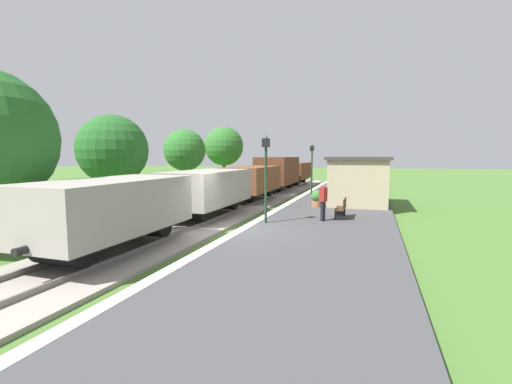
% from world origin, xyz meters
% --- Properties ---
extents(ground_plane, '(160.00, 160.00, 0.00)m').
position_xyz_m(ground_plane, '(0.00, 0.00, 0.00)').
color(ground_plane, '#47702D').
extents(platform_slab, '(6.00, 60.00, 0.25)m').
position_xyz_m(platform_slab, '(3.20, 0.00, 0.12)').
color(platform_slab, '#424244').
rests_on(platform_slab, ground).
extents(platform_edge_stripe, '(0.36, 60.00, 0.01)m').
position_xyz_m(platform_edge_stripe, '(0.40, 0.00, 0.25)').
color(platform_edge_stripe, silver).
rests_on(platform_edge_stripe, platform_slab).
extents(track_ballast, '(3.80, 60.00, 0.12)m').
position_xyz_m(track_ballast, '(-2.40, 0.00, 0.06)').
color(track_ballast, '#9E9389').
rests_on(track_ballast, ground).
extents(rail_near, '(0.07, 60.00, 0.14)m').
position_xyz_m(rail_near, '(-1.68, 0.00, 0.19)').
color(rail_near, slate).
rests_on(rail_near, track_ballast).
extents(rail_far, '(0.07, 60.00, 0.14)m').
position_xyz_m(rail_far, '(-3.12, 0.00, 0.19)').
color(rail_far, slate).
rests_on(rail_far, track_ballast).
extents(freight_train, '(2.50, 32.60, 2.72)m').
position_xyz_m(freight_train, '(-2.40, 9.76, 1.46)').
color(freight_train, gray).
rests_on(freight_train, rail_near).
extents(station_hut, '(3.50, 5.80, 2.78)m').
position_xyz_m(station_hut, '(4.40, 9.68, 1.65)').
color(station_hut, tan).
rests_on(station_hut, platform_slab).
extents(bench_near_hut, '(0.42, 1.50, 0.91)m').
position_xyz_m(bench_near_hut, '(3.88, 3.90, 0.72)').
color(bench_near_hut, '#422819').
rests_on(bench_near_hut, platform_slab).
extents(bench_down_platform, '(0.42, 1.50, 0.91)m').
position_xyz_m(bench_down_platform, '(3.88, 14.60, 0.72)').
color(bench_down_platform, '#422819').
rests_on(bench_down_platform, platform_slab).
extents(person_waiting, '(0.34, 0.43, 1.71)m').
position_xyz_m(person_waiting, '(3.15, 2.92, 1.18)').
color(person_waiting, black).
rests_on(person_waiting, platform_slab).
extents(potted_planter, '(0.64, 0.64, 0.92)m').
position_xyz_m(potted_planter, '(2.24, 7.11, 0.72)').
color(potted_planter, '#9E6642').
rests_on(potted_planter, platform_slab).
extents(lamp_post_near, '(0.28, 0.28, 3.70)m').
position_xyz_m(lamp_post_near, '(0.90, 1.69, 2.80)').
color(lamp_post_near, '#193823').
rests_on(lamp_post_near, platform_slab).
extents(lamp_post_far, '(0.28, 0.28, 3.70)m').
position_xyz_m(lamp_post_far, '(0.90, 13.34, 2.80)').
color(lamp_post_far, '#193823').
rests_on(lamp_post_far, platform_slab).
extents(tree_trackside_mid, '(3.77, 3.77, 5.30)m').
position_xyz_m(tree_trackside_mid, '(-8.26, 3.28, 3.41)').
color(tree_trackside_mid, '#4C3823').
rests_on(tree_trackside_mid, ground).
extents(tree_trackside_far, '(2.89, 2.89, 4.93)m').
position_xyz_m(tree_trackside_far, '(-7.32, 9.34, 3.46)').
color(tree_trackside_far, '#4C3823').
rests_on(tree_trackside_far, ground).
extents(tree_field_left, '(3.58, 3.58, 5.75)m').
position_xyz_m(tree_field_left, '(-7.94, 17.55, 3.95)').
color(tree_field_left, '#4C3823').
rests_on(tree_field_left, ground).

